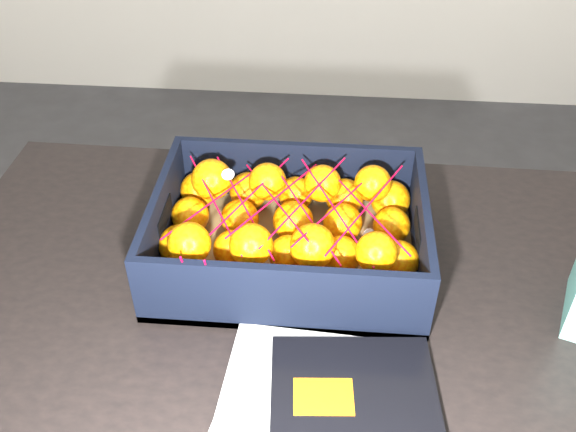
{
  "coord_description": "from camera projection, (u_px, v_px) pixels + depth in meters",
  "views": [
    {
      "loc": [
        0.3,
        -0.92,
        1.45
      ],
      "look_at": [
        0.24,
        -0.2,
        0.86
      ],
      "focal_mm": 40.33,
      "sensor_mm": 36.0,
      "label": 1
    }
  ],
  "objects": [
    {
      "name": "produce_crate",
      "position": [
        290.0,
        240.0,
        1.01
      ],
      "size": [
        0.41,
        0.31,
        0.12
      ],
      "color": "olive",
      "rests_on": "table"
    },
    {
      "name": "magazine_stack",
      "position": [
        319.0,
        424.0,
        0.79
      ],
      "size": [
        0.31,
        0.32,
        0.02
      ],
      "color": "beige",
      "rests_on": "table"
    },
    {
      "name": "clementine_heap",
      "position": [
        287.0,
        230.0,
        1.0
      ],
      "size": [
        0.4,
        0.29,
        0.12
      ],
      "color": "orange",
      "rests_on": "produce_crate"
    },
    {
      "name": "mesh_net",
      "position": [
        283.0,
        209.0,
        0.95
      ],
      "size": [
        0.34,
        0.27,
        0.09
      ],
      "color": "red",
      "rests_on": "clementine_heap"
    },
    {
      "name": "table",
      "position": [
        311.0,
        354.0,
        1.01
      ],
      "size": [
        1.21,
        0.82,
        0.75
      ],
      "color": "black",
      "rests_on": "ground"
    },
    {
      "name": "ground",
      "position": [
        201.0,
        423.0,
        1.65
      ],
      "size": [
        3.5,
        3.5,
        0.0
      ],
      "primitive_type": "plane",
      "color": "#363638",
      "rests_on": "ground"
    }
  ]
}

